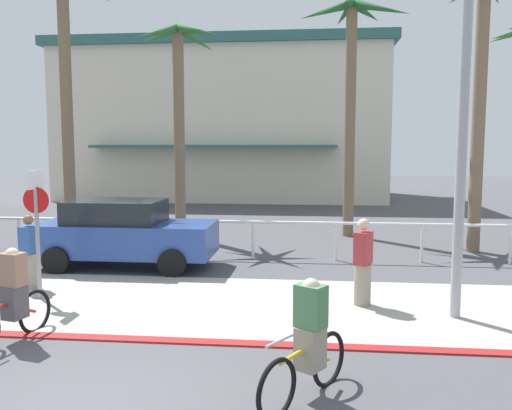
{
  "coord_description": "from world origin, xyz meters",
  "views": [
    {
      "loc": [
        2.69,
        -5.72,
        3.04
      ],
      "look_at": [
        1.45,
        6.0,
        1.74
      ],
      "focal_mm": 37.77,
      "sensor_mm": 36.0,
      "label": 1
    }
  ],
  "objects_px": {
    "palm_tree_2": "(64,48)",
    "stop_sign_bike_lane": "(37,216)",
    "streetlight_curb": "(469,70)",
    "cyclist_red_1": "(12,298)",
    "cyclist_yellow_0": "(308,342)",
    "palm_tree_5": "(482,56)",
    "pedestrian_0": "(30,255)",
    "car_blue_1": "(124,233)",
    "palm_tree_3": "(179,78)",
    "pedestrian_1": "(363,266)",
    "palm_tree_4": "(351,60)"
  },
  "relations": [
    {
      "from": "palm_tree_5",
      "to": "cyclist_red_1",
      "type": "height_order",
      "value": "palm_tree_5"
    },
    {
      "from": "streetlight_curb",
      "to": "palm_tree_3",
      "type": "height_order",
      "value": "streetlight_curb"
    },
    {
      "from": "palm_tree_5",
      "to": "stop_sign_bike_lane",
      "type": "bearing_deg",
      "value": -149.27
    },
    {
      "from": "car_blue_1",
      "to": "pedestrian_1",
      "type": "relative_size",
      "value": 2.62
    },
    {
      "from": "car_blue_1",
      "to": "cyclist_yellow_0",
      "type": "xyz_separation_m",
      "value": [
        4.65,
        -6.62,
        -0.18
      ]
    },
    {
      "from": "cyclist_yellow_0",
      "to": "pedestrian_0",
      "type": "bearing_deg",
      "value": 143.38
    },
    {
      "from": "car_blue_1",
      "to": "pedestrian_0",
      "type": "relative_size",
      "value": 2.77
    },
    {
      "from": "streetlight_curb",
      "to": "palm_tree_3",
      "type": "relative_size",
      "value": 1.07
    },
    {
      "from": "cyclist_red_1",
      "to": "palm_tree_5",
      "type": "bearing_deg",
      "value": 41.49
    },
    {
      "from": "palm_tree_2",
      "to": "palm_tree_4",
      "type": "bearing_deg",
      "value": 13.0
    },
    {
      "from": "palm_tree_5",
      "to": "cyclist_yellow_0",
      "type": "relative_size",
      "value": 4.94
    },
    {
      "from": "palm_tree_2",
      "to": "stop_sign_bike_lane",
      "type": "bearing_deg",
      "value": -70.27
    },
    {
      "from": "cyclist_yellow_0",
      "to": "pedestrian_1",
      "type": "xyz_separation_m",
      "value": [
        1.0,
        3.89,
        0.08
      ]
    },
    {
      "from": "stop_sign_bike_lane",
      "to": "palm_tree_5",
      "type": "xyz_separation_m",
      "value": [
        10.01,
        5.95,
        3.84
      ]
    },
    {
      "from": "palm_tree_4",
      "to": "cyclist_yellow_0",
      "type": "bearing_deg",
      "value": -95.97
    },
    {
      "from": "streetlight_curb",
      "to": "car_blue_1",
      "type": "relative_size",
      "value": 1.7
    },
    {
      "from": "palm_tree_4",
      "to": "cyclist_yellow_0",
      "type": "relative_size",
      "value": 4.99
    },
    {
      "from": "palm_tree_2",
      "to": "palm_tree_3",
      "type": "bearing_deg",
      "value": 23.16
    },
    {
      "from": "palm_tree_2",
      "to": "pedestrian_1",
      "type": "relative_size",
      "value": 4.96
    },
    {
      "from": "cyclist_red_1",
      "to": "pedestrian_0",
      "type": "distance_m",
      "value": 3.26
    },
    {
      "from": "palm_tree_2",
      "to": "pedestrian_0",
      "type": "height_order",
      "value": "palm_tree_2"
    },
    {
      "from": "pedestrian_1",
      "to": "palm_tree_5",
      "type": "bearing_deg",
      "value": 57.3
    },
    {
      "from": "streetlight_curb",
      "to": "palm_tree_2",
      "type": "distance_m",
      "value": 12.38
    },
    {
      "from": "car_blue_1",
      "to": "pedestrian_1",
      "type": "height_order",
      "value": "car_blue_1"
    },
    {
      "from": "palm_tree_5",
      "to": "pedestrian_0",
      "type": "distance_m",
      "value": 12.75
    },
    {
      "from": "pedestrian_1",
      "to": "stop_sign_bike_lane",
      "type": "bearing_deg",
      "value": -177.98
    },
    {
      "from": "palm_tree_4",
      "to": "cyclist_red_1",
      "type": "xyz_separation_m",
      "value": [
        -5.84,
        -10.56,
        -5.12
      ]
    },
    {
      "from": "streetlight_curb",
      "to": "cyclist_red_1",
      "type": "bearing_deg",
      "value": -166.95
    },
    {
      "from": "palm_tree_5",
      "to": "cyclist_yellow_0",
      "type": "distance_m",
      "value": 11.73
    },
    {
      "from": "streetlight_curb",
      "to": "cyclist_yellow_0",
      "type": "relative_size",
      "value": 4.81
    },
    {
      "from": "palm_tree_4",
      "to": "palm_tree_5",
      "type": "xyz_separation_m",
      "value": [
        3.42,
        -2.37,
        -0.29
      ]
    },
    {
      "from": "stop_sign_bike_lane",
      "to": "streetlight_curb",
      "type": "bearing_deg",
      "value": -4.21
    },
    {
      "from": "streetlight_curb",
      "to": "cyclist_yellow_0",
      "type": "distance_m",
      "value": 5.38
    },
    {
      "from": "pedestrian_0",
      "to": "pedestrian_1",
      "type": "height_order",
      "value": "pedestrian_1"
    },
    {
      "from": "pedestrian_0",
      "to": "palm_tree_4",
      "type": "bearing_deg",
      "value": 46.6
    },
    {
      "from": "palm_tree_2",
      "to": "cyclist_red_1",
      "type": "bearing_deg",
      "value": -70.6
    },
    {
      "from": "streetlight_curb",
      "to": "palm_tree_4",
      "type": "height_order",
      "value": "palm_tree_4"
    },
    {
      "from": "palm_tree_5",
      "to": "palm_tree_4",
      "type": "bearing_deg",
      "value": 145.27
    },
    {
      "from": "palm_tree_4",
      "to": "palm_tree_5",
      "type": "relative_size",
      "value": 1.01
    },
    {
      "from": "palm_tree_5",
      "to": "cyclist_red_1",
      "type": "distance_m",
      "value": 13.27
    },
    {
      "from": "streetlight_curb",
      "to": "cyclist_red_1",
      "type": "relative_size",
      "value": 4.2
    },
    {
      "from": "car_blue_1",
      "to": "cyclist_red_1",
      "type": "distance_m",
      "value": 5.2
    },
    {
      "from": "palm_tree_5",
      "to": "car_blue_1",
      "type": "relative_size",
      "value": 1.75
    },
    {
      "from": "palm_tree_3",
      "to": "cyclist_yellow_0",
      "type": "xyz_separation_m",
      "value": [
        4.37,
        -11.33,
        -4.54
      ]
    },
    {
      "from": "palm_tree_4",
      "to": "pedestrian_0",
      "type": "distance_m",
      "value": 11.62
    },
    {
      "from": "streetlight_curb",
      "to": "palm_tree_3",
      "type": "bearing_deg",
      "value": 130.09
    },
    {
      "from": "car_blue_1",
      "to": "pedestrian_1",
      "type": "bearing_deg",
      "value": -25.78
    },
    {
      "from": "streetlight_curb",
      "to": "cyclist_red_1",
      "type": "distance_m",
      "value": 8.17
    },
    {
      "from": "palm_tree_3",
      "to": "palm_tree_4",
      "type": "distance_m",
      "value": 5.69
    },
    {
      "from": "palm_tree_3",
      "to": "cyclist_yellow_0",
      "type": "distance_m",
      "value": 12.96
    }
  ]
}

